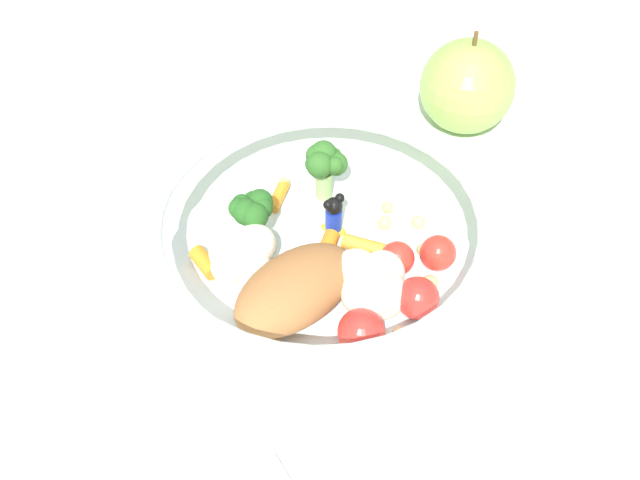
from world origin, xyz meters
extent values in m
plane|color=silver|center=(0.00, 0.00, 0.00)|extent=(2.40, 2.40, 0.00)
cylinder|color=white|center=(0.02, 0.01, 0.01)|extent=(0.22, 0.22, 0.01)
torus|color=white|center=(0.02, 0.01, 0.06)|extent=(0.23, 0.23, 0.01)
ellipsoid|color=#935B33|center=(0.01, 0.05, 0.03)|extent=(0.07, 0.10, 0.04)
cylinder|color=#8EB766|center=(0.06, -0.05, 0.02)|extent=(0.01, 0.01, 0.02)
sphere|color=#2D6023|center=(0.06, -0.05, 0.05)|extent=(0.02, 0.02, 0.02)
sphere|color=#2D6023|center=(0.06, -0.04, 0.05)|extent=(0.02, 0.02, 0.02)
sphere|color=#2D6023|center=(0.06, -0.04, 0.05)|extent=(0.02, 0.02, 0.02)
sphere|color=#2D6023|center=(0.05, -0.05, 0.05)|extent=(0.01, 0.01, 0.01)
sphere|color=#2D6023|center=(0.05, -0.05, 0.05)|extent=(0.01, 0.01, 0.01)
sphere|color=#2D6023|center=(0.05, -0.06, 0.04)|extent=(0.02, 0.02, 0.02)
sphere|color=#2D6023|center=(0.06, -0.06, 0.04)|extent=(0.01, 0.01, 0.01)
sphere|color=#2D6023|center=(0.06, -0.05, 0.05)|extent=(0.02, 0.02, 0.02)
cylinder|color=#8EB766|center=(0.07, 0.01, 0.02)|extent=(0.01, 0.01, 0.02)
sphere|color=#23561E|center=(0.08, 0.02, 0.04)|extent=(0.01, 0.01, 0.01)
sphere|color=#23561E|center=(0.08, 0.02, 0.04)|extent=(0.02, 0.02, 0.02)
sphere|color=#23561E|center=(0.07, 0.02, 0.04)|extent=(0.02, 0.02, 0.02)
sphere|color=#23561E|center=(0.07, 0.02, 0.04)|extent=(0.02, 0.02, 0.02)
sphere|color=#23561E|center=(0.07, 0.01, 0.04)|extent=(0.02, 0.02, 0.02)
sphere|color=#23561E|center=(0.07, 0.01, 0.04)|extent=(0.02, 0.02, 0.02)
sphere|color=#23561E|center=(0.08, 0.01, 0.04)|extent=(0.01, 0.01, 0.01)
sphere|color=silver|center=(0.07, 0.05, 0.03)|extent=(0.03, 0.03, 0.03)
sphere|color=silver|center=(0.06, 0.06, 0.03)|extent=(0.03, 0.03, 0.03)
sphere|color=silver|center=(0.05, 0.05, 0.02)|extent=(0.03, 0.03, 0.03)
sphere|color=silver|center=(0.06, 0.03, 0.03)|extent=(0.03, 0.03, 0.03)
sphere|color=silver|center=(-0.02, 0.02, 0.03)|extent=(0.03, 0.03, 0.03)
sphere|color=silver|center=(-0.03, 0.03, 0.03)|extent=(0.04, 0.04, 0.04)
sphere|color=silver|center=(-0.04, 0.02, 0.02)|extent=(0.04, 0.04, 0.04)
sphere|color=silver|center=(-0.03, 0.00, 0.02)|extent=(0.03, 0.03, 0.03)
cube|color=yellow|center=(0.03, -0.02, 0.01)|extent=(0.02, 0.01, 0.00)
cylinder|color=#1933B2|center=(0.03, -0.02, 0.02)|extent=(0.02, 0.02, 0.02)
sphere|color=black|center=(0.03, -0.02, 0.04)|extent=(0.01, 0.01, 0.01)
sphere|color=black|center=(0.03, -0.03, 0.04)|extent=(0.01, 0.01, 0.01)
sphere|color=black|center=(0.03, -0.02, 0.04)|extent=(0.01, 0.01, 0.01)
cylinder|color=orange|center=(0.00, -0.02, 0.02)|extent=(0.03, 0.02, 0.01)
cylinder|color=orange|center=(0.08, 0.06, 0.02)|extent=(0.03, 0.02, 0.01)
cylinder|color=orange|center=(0.02, 0.00, 0.02)|extent=(0.02, 0.03, 0.01)
cylinder|color=orange|center=(0.08, -0.03, 0.02)|extent=(0.02, 0.03, 0.01)
sphere|color=red|center=(-0.05, -0.04, 0.02)|extent=(0.03, 0.03, 0.03)
sphere|color=red|center=(-0.04, 0.05, 0.03)|extent=(0.03, 0.03, 0.03)
sphere|color=red|center=(-0.06, 0.01, 0.03)|extent=(0.03, 0.03, 0.03)
sphere|color=red|center=(-0.03, -0.02, 0.02)|extent=(0.02, 0.02, 0.02)
sphere|color=tan|center=(0.01, -0.06, 0.02)|extent=(0.01, 0.01, 0.01)
sphere|color=#D1B775|center=(-0.06, 0.03, 0.02)|extent=(0.01, 0.01, 0.01)
sphere|color=tan|center=(-0.04, -0.04, 0.02)|extent=(0.01, 0.01, 0.01)
sphere|color=#D1B775|center=(-0.02, -0.06, 0.02)|extent=(0.01, 0.01, 0.01)
sphere|color=#D1B775|center=(0.02, 0.10, 0.02)|extent=(0.01, 0.01, 0.01)
sphere|color=#D1B775|center=(0.02, 0.09, 0.02)|extent=(0.01, 0.01, 0.01)
sphere|color=tan|center=(0.09, -0.04, 0.02)|extent=(0.01, 0.01, 0.01)
sphere|color=#D1B775|center=(0.00, -0.05, 0.02)|extent=(0.01, 0.01, 0.01)
sphere|color=tan|center=(-0.06, -0.02, 0.02)|extent=(0.01, 0.01, 0.01)
sphere|color=tan|center=(0.08, 0.05, 0.02)|extent=(0.01, 0.01, 0.01)
sphere|color=tan|center=(0.00, 0.09, 0.02)|extent=(0.01, 0.01, 0.01)
sphere|color=#8CB74C|center=(0.02, -0.20, 0.04)|extent=(0.08, 0.08, 0.08)
cylinder|color=brown|center=(0.02, -0.20, 0.09)|extent=(0.00, 0.00, 0.01)
camera|label=1|loc=(-0.19, 0.30, 0.43)|focal=43.41mm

